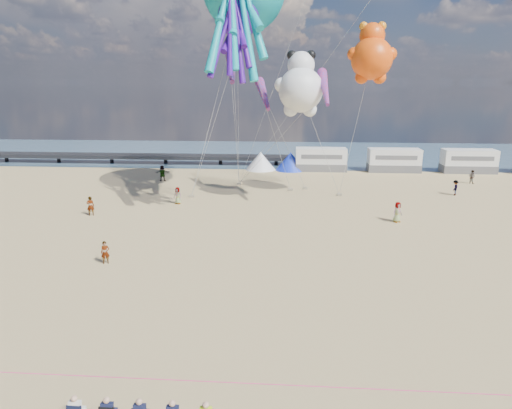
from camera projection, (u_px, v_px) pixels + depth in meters
The scene contains 27 objects.
ground at pixel (251, 319), 22.52m from camera, with size 120.00×120.00×0.00m, color tan.
water at pixel (278, 153), 75.51m from camera, with size 120.00×120.00×0.00m, color #39576E.
pier at pixel (85, 156), 66.57m from camera, with size 60.00×3.00×0.50m, color black.
motorhome_0 at pixel (321, 159), 60.27m from camera, with size 6.60×2.50×3.00m, color silver.
motorhome_1 at pixel (394, 160), 59.62m from camera, with size 6.60×2.50×3.00m, color silver.
motorhome_2 at pixel (469, 161), 58.97m from camera, with size 6.60×2.50×3.00m, color silver.
tent_white at pixel (261, 161), 60.89m from camera, with size 4.00×4.00×2.40m, color white.
tent_blue at pixel (290, 161), 60.62m from camera, with size 4.00×4.00×2.40m, color #1933CC.
rope_line at pixel (241, 383), 17.70m from camera, with size 0.03×0.03×34.00m, color #F2338C.
standing_person at pixel (105, 252), 29.30m from camera, with size 0.54×0.36×1.49m, color tan.
beachgoer_0 at pixel (178, 196), 43.79m from camera, with size 0.59×0.39×1.63m, color #7F6659.
beachgoer_1 at pixel (472, 177), 52.62m from camera, with size 0.77×0.50×1.58m, color #7F6659.
beachgoer_2 at pixel (455, 188), 47.15m from camera, with size 0.77×0.60×1.58m, color #7F6659.
beachgoer_4 at pixel (162, 173), 54.01m from camera, with size 1.10×0.46×1.88m, color #7F6659.
beachgoer_5 at pixel (90, 206), 39.92m from camera, with size 1.60×0.51×1.72m, color #7F6659.
beachgoer_6 at pixel (397, 212), 37.99m from camera, with size 0.63×0.41×1.73m, color #7F6659.
sandbag_a at pixel (192, 196), 46.47m from camera, with size 0.50×0.35×0.22m, color gray.
sandbag_b at pixel (290, 190), 49.26m from camera, with size 0.50×0.35×0.22m, color gray.
sandbag_c at pixel (339, 195), 47.07m from camera, with size 0.50×0.35×0.22m, color gray.
sandbag_d at pixel (305, 188), 49.95m from camera, with size 0.50×0.35×0.22m, color gray.
sandbag_e at pixel (239, 184), 52.10m from camera, with size 0.50×0.35×0.22m, color gray.
kite_octopus_purple at pixel (239, 16), 38.90m from camera, with size 3.65×8.51×9.72m, color #3A0D83, non-canonical shape.
kite_panda at pixel (301, 90), 41.10m from camera, with size 4.89×4.60×6.90m, color white, non-canonical shape.
kite_teddy_orange at pixel (372, 59), 41.36m from camera, with size 4.58×4.31×6.47m, color #FF510C, non-canonical shape.
windsock_left at pixel (231, 66), 40.25m from camera, with size 1.10×7.86×7.86m, color red, non-canonical shape.
windsock_mid at pixel (264, 95), 44.46m from camera, with size 1.00×5.91×5.91m, color red, non-canonical shape.
windsock_right at pixel (325, 88), 39.74m from camera, with size 0.90×5.74×5.74m, color red, non-canonical shape.
Camera 1 is at (1.66, -20.22, 11.30)m, focal length 32.00 mm.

